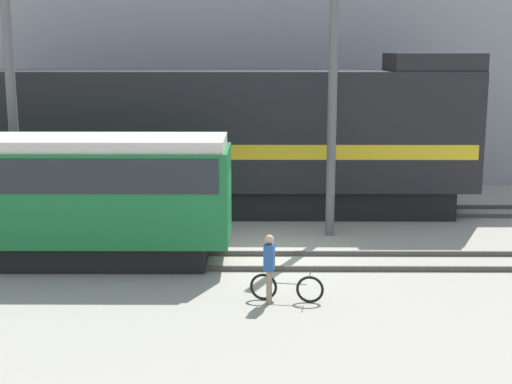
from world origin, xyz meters
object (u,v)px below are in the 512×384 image
object	(u,v)px
utility_pole_left	(11,86)
streetcar	(34,192)
person	(269,262)
utility_pole_center	(333,93)
bicycle	(287,288)
freight_locomotive	(208,140)

from	to	relation	value
utility_pole_left	streetcar	bearing A→B (deg)	-63.84
person	utility_pole_center	bearing A→B (deg)	72.06
bicycle	utility_pole_left	distance (m)	11.13
streetcar	utility_pole_left	distance (m)	4.34
freight_locomotive	utility_pole_center	xyz separation A→B (m)	(4.03, -3.06, 1.84)
bicycle	person	size ratio (longest dim) A/B	1.06
freight_locomotive	utility_pole_left	size ratio (longest dim) A/B	2.01
streetcar	person	distance (m)	7.12
streetcar	utility_pole_center	xyz separation A→B (m)	(8.33, 3.06, 2.49)
freight_locomotive	person	world-z (taller)	freight_locomotive
streetcar	utility_pole_center	bearing A→B (deg)	20.18
streetcar	utility_pole_left	bearing A→B (deg)	116.16
freight_locomotive	utility_pole_left	bearing A→B (deg)	-152.18
bicycle	person	xyz separation A→B (m)	(-0.41, -0.08, 0.66)
freight_locomotive	person	bearing A→B (deg)	-77.57
utility_pole_center	person	bearing A→B (deg)	-107.94
bicycle	person	world-z (taller)	person
utility_pole_left	utility_pole_center	distance (m)	9.83
person	utility_pole_left	distance (m)	10.63
freight_locomotive	streetcar	bearing A→B (deg)	-125.07
freight_locomotive	utility_pole_center	world-z (taller)	utility_pole_center
streetcar	utility_pole_center	world-z (taller)	utility_pole_center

